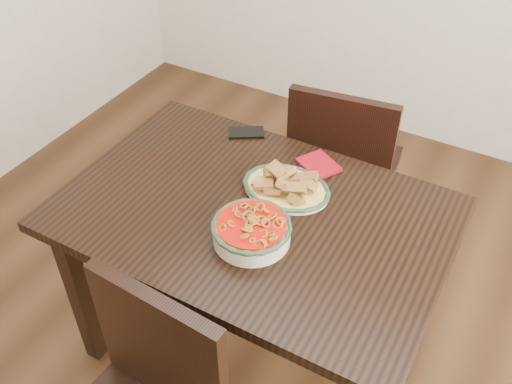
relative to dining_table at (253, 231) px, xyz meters
The scene contains 7 objects.
floor 0.65m from the dining_table, 59.38° to the left, with size 3.50×3.50×0.00m, color #321E0F.
dining_table is the anchor object (origin of this frame).
chair_far 0.69m from the dining_table, 85.23° to the left, with size 0.47×0.47×0.89m.
fish_plate 0.20m from the dining_table, 69.59° to the left, with size 0.29×0.23×0.11m.
noodle_bowl 0.19m from the dining_table, 62.31° to the right, with size 0.24×0.24×0.08m.
smartphone 0.43m from the dining_table, 122.92° to the left, with size 0.13×0.07×0.01m, color black.
napkin 0.34m from the dining_table, 73.93° to the left, with size 0.13×0.11×0.01m, color maroon.
Camera 1 is at (0.65, -1.18, 1.98)m, focal length 40.00 mm.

